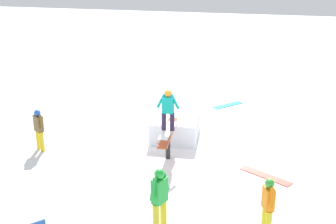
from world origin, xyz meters
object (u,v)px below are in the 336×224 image
Objects in this scene: loose_snowboard_cyan at (228,105)px; loose_snowboard_coral at (265,176)px; bystander_green at (160,197)px; bystander_brown at (39,128)px; rail_feature at (168,136)px; main_rider_on_rail at (168,112)px; bystander_orange at (268,204)px.

loose_snowboard_cyan is 5.95m from loose_snowboard_coral.
bystander_brown is (-3.46, -4.62, -0.12)m from bystander_green.
bystander_brown is (0.24, -4.03, 0.01)m from rail_feature.
main_rider_on_rail reaches higher than bystander_brown.
bystander_orange reaches higher than loose_snowboard_coral.
bystander_green is 8.95m from loose_snowboard_cyan.
loose_snowboard_coral is (0.57, 2.91, -0.73)m from rail_feature.
rail_feature is at bearing 21.44° from bystander_orange.
bystander_brown reaches higher than rail_feature.
bystander_orange reaches higher than bystander_brown.
bystander_green is at bearing 78.64° from bystander_orange.
loose_snowboard_coral is at bearing 31.82° from bystander_brown.
bystander_brown is (0.24, -4.03, -0.75)m from main_rider_on_rail.
rail_feature is 0.76m from main_rider_on_rail.
bystander_brown is at bearing 46.07° from bystander_orange.
bystander_orange is 1.04× the size of loose_snowboard_cyan.
rail_feature is 3.05m from loose_snowboard_coral.
rail_feature is 1.67× the size of bystander_brown.
loose_snowboard_coral is at bearing -12.17° from bystander_green.
loose_snowboard_cyan is (-8.52, -1.58, -0.76)m from bystander_orange.
main_rider_on_rail is 5.56m from loose_snowboard_cyan.
bystander_green is 5.77m from bystander_brown.
bystander_orange is at bearing -58.07° from loose_snowboard_coral.
loose_snowboard_cyan is at bearing 166.67° from main_rider_on_rail.
rail_feature reaches higher than loose_snowboard_coral.
loose_snowboard_cyan is (-5.18, 1.36, -1.50)m from main_rider_on_rail.
loose_snowboard_cyan and loose_snowboard_coral have the same top height.
rail_feature is at bearing -159.83° from loose_snowboard_coral.
bystander_green reaches higher than rail_feature.
bystander_green reaches higher than loose_snowboard_cyan.
bystander_brown reaches higher than loose_snowboard_cyan.
loose_snowboard_cyan is (-5.18, 1.36, -0.73)m from rail_feature.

